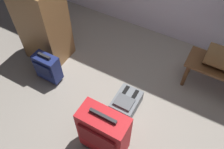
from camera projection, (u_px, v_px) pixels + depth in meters
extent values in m
plane|color=gray|center=(136.00, 118.00, 2.74)|extent=(6.60, 6.60, 0.00)
cylinder|color=brown|center=(185.00, 75.00, 2.90)|extent=(0.05, 0.05, 0.38)
cylinder|color=brown|center=(192.00, 62.00, 3.04)|extent=(0.05, 0.05, 0.38)
cube|color=red|center=(104.00, 132.00, 2.25)|extent=(0.48, 0.24, 0.60)
cube|color=maroon|center=(97.00, 140.00, 2.12)|extent=(0.38, 0.02, 0.27)
cube|color=#262628|center=(103.00, 116.00, 2.00)|extent=(0.27, 0.03, 0.04)
cylinder|color=black|center=(96.00, 132.00, 2.60)|extent=(0.02, 0.05, 0.05)
cylinder|color=black|center=(122.00, 146.00, 2.50)|extent=(0.02, 0.05, 0.05)
cube|color=navy|center=(48.00, 67.00, 2.92)|extent=(0.32, 0.16, 0.37)
cube|color=#11183E|center=(42.00, 70.00, 2.84)|extent=(0.26, 0.02, 0.17)
cube|color=#262628|center=(44.00, 56.00, 2.76)|extent=(0.18, 0.03, 0.04)
cylinder|color=black|center=(47.00, 71.00, 3.15)|extent=(0.02, 0.05, 0.05)
cylinder|color=black|center=(60.00, 78.00, 3.08)|extent=(0.02, 0.05, 0.05)
cube|color=slate|center=(126.00, 102.00, 2.77)|extent=(0.28, 0.38, 0.17)
cube|color=#515559|center=(124.00, 102.00, 2.65)|extent=(0.21, 0.17, 0.04)
cube|color=black|center=(125.00, 92.00, 2.75)|extent=(0.04, 0.19, 0.02)
cube|color=black|center=(134.00, 96.00, 2.71)|extent=(0.04, 0.19, 0.02)
cube|color=olive|center=(43.00, 24.00, 2.97)|extent=(0.56, 0.44, 1.10)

